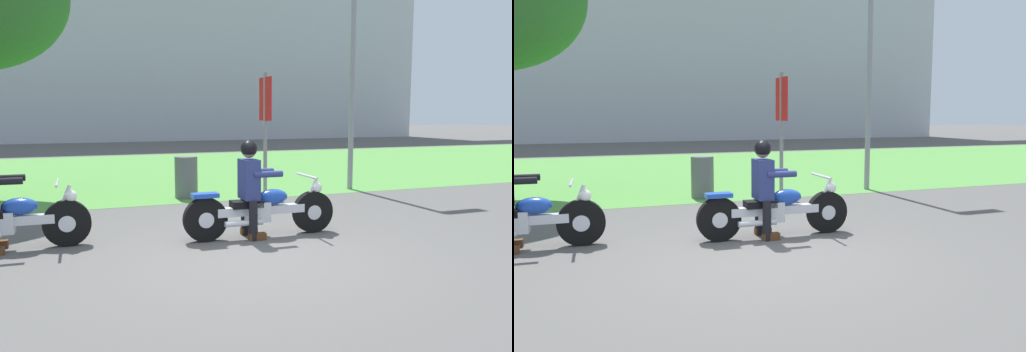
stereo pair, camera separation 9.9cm
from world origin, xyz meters
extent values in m
plane|color=#565451|center=(0.00, 0.00, 0.00)|extent=(120.00, 120.00, 0.00)
cube|color=#549342|center=(0.00, 9.92, 0.00)|extent=(60.00, 12.00, 0.01)
cube|color=silver|center=(-2.90, 30.32, 7.30)|extent=(51.31, 8.00, 14.61)
cylinder|color=black|center=(1.32, 0.91, 0.31)|extent=(0.61, 0.13, 0.61)
cylinder|color=silver|center=(1.32, 0.91, 0.31)|extent=(0.22, 0.14, 0.21)
cylinder|color=black|center=(-0.31, 0.95, 0.31)|extent=(0.61, 0.13, 0.61)
cylinder|color=silver|center=(-0.31, 0.95, 0.31)|extent=(0.22, 0.14, 0.21)
cube|color=silver|center=(0.50, 0.93, 0.39)|extent=(1.30, 0.17, 0.12)
cube|color=silver|center=(0.45, 0.93, 0.37)|extent=(0.33, 0.25, 0.28)
ellipsoid|color=#1E47B2|center=(0.68, 0.93, 0.57)|extent=(0.45, 0.25, 0.22)
cube|color=black|center=(0.28, 0.94, 0.49)|extent=(0.45, 0.25, 0.10)
cube|color=#1E47B2|center=(-0.31, 0.95, 0.64)|extent=(0.36, 0.21, 0.06)
cylinder|color=silver|center=(1.27, 0.91, 0.56)|extent=(0.25, 0.06, 0.53)
cylinder|color=silver|center=(1.22, 0.92, 0.85)|extent=(0.05, 0.66, 0.04)
sphere|color=white|center=(1.38, 0.91, 0.67)|extent=(0.16, 0.16, 0.16)
cylinder|color=silver|center=(0.20, 0.80, 0.25)|extent=(0.55, 0.09, 0.08)
cylinder|color=black|center=(0.33, 1.11, 0.28)|extent=(0.12, 0.12, 0.56)
cube|color=#593319|center=(0.39, 1.11, 0.05)|extent=(0.24, 0.11, 0.10)
cylinder|color=black|center=(0.32, 0.76, 0.28)|extent=(0.12, 0.12, 0.56)
cube|color=#593319|center=(0.38, 0.75, 0.05)|extent=(0.24, 0.11, 0.10)
cube|color=navy|center=(0.32, 0.93, 0.84)|extent=(0.23, 0.38, 0.56)
cylinder|color=navy|center=(0.55, 1.10, 0.92)|extent=(0.42, 0.10, 0.09)
cylinder|color=navy|center=(0.54, 0.76, 0.92)|extent=(0.42, 0.10, 0.09)
sphere|color=tan|center=(0.32, 0.93, 1.24)|extent=(0.20, 0.20, 0.20)
sphere|color=black|center=(0.32, 0.93, 1.27)|extent=(0.24, 0.24, 0.24)
cylinder|color=black|center=(-2.08, 1.37, 0.31)|extent=(0.62, 0.13, 0.62)
cylinder|color=silver|center=(-2.08, 1.37, 0.31)|extent=(0.22, 0.14, 0.22)
cube|color=silver|center=(-2.82, 1.39, 0.39)|extent=(1.19, 0.17, 0.12)
cube|color=silver|center=(-2.87, 1.39, 0.37)|extent=(0.33, 0.25, 0.28)
ellipsoid|color=#1E47B2|center=(-2.64, 1.39, 0.57)|extent=(0.45, 0.25, 0.22)
cylinder|color=silver|center=(-2.13, 1.37, 0.56)|extent=(0.25, 0.06, 0.53)
cylinder|color=silver|center=(-2.18, 1.38, 0.85)|extent=(0.05, 0.66, 0.04)
sphere|color=white|center=(-2.02, 1.37, 0.67)|extent=(0.16, 0.16, 0.16)
cylinder|color=black|center=(-2.78, 1.56, 0.92)|extent=(0.42, 0.10, 0.09)
cylinder|color=black|center=(-2.78, 1.22, 0.92)|extent=(0.42, 0.10, 0.09)
cylinder|color=gray|center=(4.11, 4.43, 2.84)|extent=(0.12, 0.12, 5.68)
cylinder|color=#595E5B|center=(0.27, 4.59, 0.43)|extent=(0.47, 0.47, 0.86)
cylinder|color=gray|center=(1.89, 4.22, 1.30)|extent=(0.08, 0.08, 2.60)
cube|color=red|center=(1.89, 4.22, 2.05)|extent=(0.04, 0.60, 0.90)
camera|label=1|loc=(-2.07, -5.60, 1.75)|focal=35.21mm
camera|label=2|loc=(-1.97, -5.63, 1.75)|focal=35.21mm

